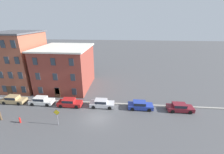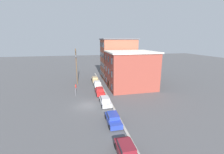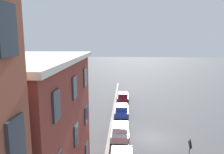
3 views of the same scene
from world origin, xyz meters
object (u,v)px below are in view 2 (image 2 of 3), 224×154
object	(u,v)px
car_silver	(105,101)
car_maroon	(127,150)
car_red	(100,91)
utility_pole	(76,65)
caution_sign	(75,88)
fire_hydrant	(76,86)
car_blue	(113,118)
car_white	(97,84)
car_tan	(95,79)

from	to	relation	value
car_silver	car_maroon	world-z (taller)	same
car_red	utility_pole	size ratio (longest dim) A/B	0.44
car_silver	caution_sign	distance (m)	8.18
caution_sign	utility_pole	bearing A→B (deg)	177.65
fire_hydrant	car_blue	bearing A→B (deg)	16.62
car_white	utility_pole	size ratio (longest dim) A/B	0.44
car_white	car_silver	size ratio (longest dim) A/B	1.00
car_tan	utility_pole	world-z (taller)	utility_pole
car_white	utility_pole	distance (m)	8.08
car_red	utility_pole	distance (m)	11.70
fire_hydrant	car_tan	bearing A→B (deg)	132.52
car_tan	car_maroon	xyz separation A→B (m)	(30.79, -0.09, 0.00)
car_tan	car_red	xyz separation A→B (m)	(11.09, -0.17, 0.00)
car_white	car_silver	xyz separation A→B (m)	(11.52, 0.04, 0.00)
fire_hydrant	car_white	bearing A→B (deg)	85.90
car_silver	car_white	bearing A→B (deg)	-179.79
car_tan	car_maroon	size ratio (longest dim) A/B	1.00
car_blue	fire_hydrant	xyz separation A→B (m)	(-18.83, -5.62, -0.27)
utility_pole	car_tan	bearing A→B (deg)	108.07
fire_hydrant	car_silver	bearing A→B (deg)	25.41
fire_hydrant	car_red	bearing A→B (deg)	42.39
fire_hydrant	caution_sign	bearing A→B (deg)	0.01
caution_sign	fire_hydrant	size ratio (longest dim) A/B	2.85
car_tan	fire_hydrant	world-z (taller)	car_tan
fire_hydrant	utility_pole	bearing A→B (deg)	173.47
car_red	car_tan	bearing A→B (deg)	179.14
caution_sign	utility_pole	world-z (taller)	utility_pole
car_tan	car_maroon	distance (m)	30.79
car_white	caution_sign	distance (m)	8.08
car_blue	caution_sign	distance (m)	13.94
utility_pole	car_white	bearing A→B (deg)	53.70
car_silver	car_blue	distance (m)	6.91
car_silver	car_red	bearing A→B (deg)	-177.81
car_tan	caution_sign	bearing A→B (deg)	-26.46
car_white	fire_hydrant	bearing A→B (deg)	-94.10
car_tan	utility_pole	bearing A→B (deg)	-71.93
caution_sign	car_red	bearing A→B (deg)	91.67
car_tan	car_silver	bearing A→B (deg)	0.21
car_red	caution_sign	size ratio (longest dim) A/B	1.61
car_white	car_red	xyz separation A→B (m)	(5.55, -0.19, 0.00)
car_silver	fire_hydrant	distance (m)	13.20
car_tan	car_red	size ratio (longest dim) A/B	1.00
car_red	car_silver	xyz separation A→B (m)	(5.97, 0.23, 0.00)
car_white	car_red	distance (m)	5.55
car_silver	fire_hydrant	xyz separation A→B (m)	(-11.92, -5.66, -0.27)
car_silver	utility_pole	world-z (taller)	utility_pole
car_blue	car_red	bearing A→B (deg)	-179.18
car_white	car_red	bearing A→B (deg)	-1.91
car_white	caution_sign	size ratio (longest dim) A/B	1.61
car_silver	utility_pole	xyz separation A→B (m)	(-15.36, -5.27, 4.82)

